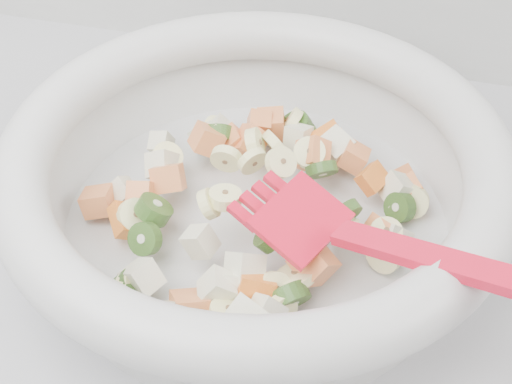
# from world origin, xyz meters

# --- Properties ---
(mixing_bowl) EXTENTS (0.42, 0.37, 0.13)m
(mixing_bowl) POSITION_xyz_m (-0.09, 1.48, 0.96)
(mixing_bowl) COLOR silver
(mixing_bowl) RESTS_ON counter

